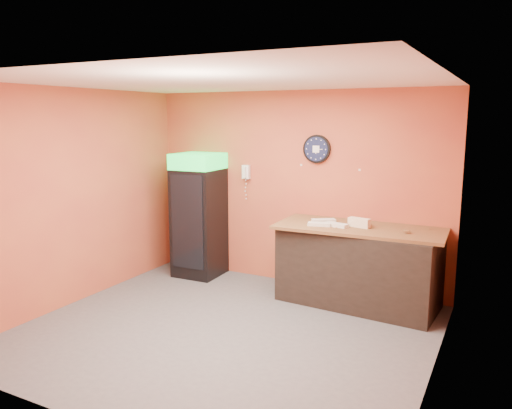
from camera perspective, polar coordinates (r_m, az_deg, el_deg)
The scene contains 15 objects.
floor at distance 5.91m, azimuth -3.58°, elevation -14.28°, with size 4.50×4.50×0.00m, color #47474C.
back_wall at distance 7.25m, azimuth 4.43°, elevation 1.81°, with size 4.50×0.02×2.80m, color #BC5C35.
left_wall at distance 6.91m, azimuth -19.95°, elevation 0.83°, with size 0.02×4.00×2.80m, color #BC5C35.
right_wall at distance 4.76m, azimuth 20.20°, elevation -3.12°, with size 0.02×4.00×2.80m, color #BC5C35.
ceiling at distance 5.40m, azimuth -3.92°, elevation 13.91°, with size 4.50×4.00×0.02m, color white.
beverage_cooler at distance 7.67m, azimuth -6.70°, elevation -1.41°, with size 0.68×0.69×1.89m.
prep_counter at distance 6.68m, azimuth 11.61°, elevation -7.00°, with size 2.00×0.89×1.00m, color black.
wall_clock at distance 7.04m, azimuth 6.96°, elevation 6.31°, with size 0.40×0.06×0.40m.
wall_phone at distance 7.51m, azimuth -1.17°, elevation 3.74°, with size 0.11×0.10×0.21m.
butcher_paper at distance 6.55m, azimuth 11.77°, elevation -2.66°, with size 2.13×0.94×0.04m, color brown.
sub_roll_stack at distance 6.50m, azimuth 11.71°, elevation -2.04°, with size 0.29×0.15×0.12m.
wrapped_sandwich_left at distance 6.50m, azimuth 7.24°, elevation -2.25°, with size 0.29×0.11×0.04m, color silver.
wrapped_sandwich_mid at distance 6.49m, azimuth 9.16°, elevation -2.31°, with size 0.31×0.12×0.04m, color silver.
wrapped_sandwich_right at distance 6.72m, azimuth 7.73°, elevation -1.86°, with size 0.31×0.12×0.04m, color silver.
kitchen_tool at distance 6.60m, azimuth 12.81°, elevation -2.19°, with size 0.05×0.05×0.05m, color silver.
Camera 1 is at (2.79, -4.61, 2.43)m, focal length 35.00 mm.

